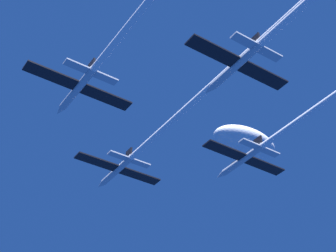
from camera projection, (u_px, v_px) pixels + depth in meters
name	position (u px, v px, depth m)	size (l,w,h in m)	color
jet_lead	(171.00, 122.00, 84.89)	(16.67, 58.28, 2.76)	#B2BAC6
jet_left_wing	(130.00, 24.00, 68.07)	(16.67, 53.08, 2.76)	#B2BAC6
jet_right_wing	(332.00, 97.00, 78.81)	(16.67, 64.48, 2.76)	#B2BAC6
cloud_wispy	(245.00, 143.00, 151.34)	(20.70, 11.39, 7.25)	white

